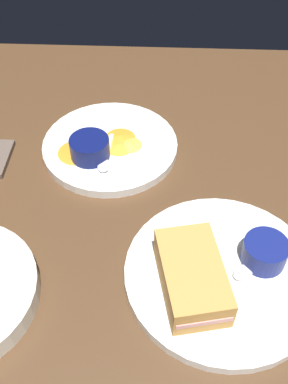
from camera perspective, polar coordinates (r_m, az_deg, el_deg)
The scene contains 9 objects.
ground_plane at distance 68.74cm, azimuth 1.31°, elevation -6.12°, with size 110.00×110.00×3.00cm, color #4C331E.
plate_sandwich_main at distance 63.35cm, azimuth 9.55°, elevation -10.29°, with size 26.78×26.78×1.60cm, color white.
sandwich_half_near at distance 58.84cm, azimuth 5.78°, elevation -10.61°, with size 14.42×10.12×4.80cm.
ramekin_dark_sauce at distance 63.36cm, azimuth 14.81°, elevation -7.31°, with size 6.16×6.16×3.60cm.
spoon_by_dark_ramekin at distance 62.03cm, azimuth 11.34°, elevation -10.61°, with size 7.50×8.50×0.80cm.
plate_chips_companion at distance 80.32cm, azimuth -4.56°, elevation 5.84°, with size 23.82×23.82×1.60cm, color white.
ramekin_light_gravy at distance 76.28cm, azimuth -7.18°, elevation 5.67°, with size 6.71×6.71×3.59cm.
spoon_by_gravy_ramekin at distance 75.90cm, azimuth -5.21°, elevation 4.02°, with size 9.92×2.38×0.80cm.
plantain_chip_scatter at distance 78.94cm, azimuth -5.14°, elevation 5.98°, with size 11.58×16.03×0.60cm.
Camera 1 is at (-41.29, -0.34, 53.46)cm, focal length 41.95 mm.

